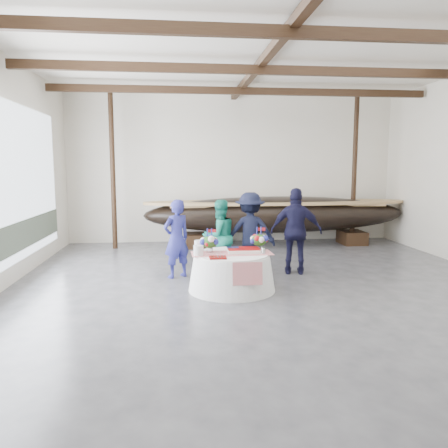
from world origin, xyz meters
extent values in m
cube|color=#3D3D42|center=(0.00, 0.00, 0.00)|extent=(10.00, 12.00, 0.01)
cube|color=silver|center=(0.00, 6.00, 2.25)|extent=(10.00, 0.02, 4.50)
cube|color=white|center=(0.00, 0.00, 4.50)|extent=(10.00, 12.00, 0.01)
cube|color=black|center=(0.00, -1.00, 4.25)|extent=(9.80, 0.12, 0.18)
cube|color=black|center=(0.00, 1.50, 4.25)|extent=(9.80, 0.12, 0.18)
cube|color=black|center=(0.00, 4.00, 4.25)|extent=(9.80, 0.12, 0.18)
cube|color=black|center=(0.00, 0.00, 4.38)|extent=(0.15, 11.76, 0.15)
cylinder|color=black|center=(-3.50, 5.03, 2.25)|extent=(0.14, 0.14, 4.50)
cylinder|color=black|center=(3.50, 5.03, 2.25)|extent=(0.14, 0.14, 4.50)
cube|color=silver|center=(-4.95, 1.00, 2.00)|extent=(0.02, 7.00, 3.20)
cube|color=#596654|center=(-4.94, 1.00, 0.90)|extent=(0.02, 7.00, 0.60)
cube|color=black|center=(-1.14, 5.03, 0.19)|extent=(0.68, 0.87, 0.39)
cube|color=black|center=(3.50, 5.03, 0.19)|extent=(0.68, 0.87, 0.39)
ellipsoid|color=black|center=(1.18, 5.03, 0.92)|extent=(7.75, 1.55, 1.07)
cube|color=#9E7A4C|center=(1.18, 5.03, 1.21)|extent=(6.20, 1.02, 0.06)
cone|color=white|center=(-0.71, 0.50, 0.34)|extent=(1.64, 1.64, 0.68)
cylinder|color=white|center=(-0.71, 0.50, 0.69)|extent=(1.39, 1.39, 0.04)
cube|color=red|center=(-0.71, 0.50, 0.71)|extent=(1.53, 0.60, 0.01)
cube|color=white|center=(-0.48, 0.56, 0.74)|extent=(0.60, 0.40, 0.07)
cylinder|color=white|center=(-1.34, 0.35, 0.80)|extent=(0.18, 0.18, 0.19)
cylinder|color=white|center=(-1.31, 0.82, 0.81)|extent=(0.18, 0.18, 0.20)
cube|color=maroon|center=(-1.01, 0.08, 0.72)|extent=(0.30, 0.24, 0.03)
cone|color=silver|center=(-0.13, 0.38, 0.77)|extent=(0.09, 0.09, 0.12)
imported|color=navy|center=(-1.74, 1.57, 0.82)|extent=(0.72, 0.65, 1.65)
imported|color=#1A8A73|center=(-0.81, 1.89, 0.81)|extent=(0.96, 0.88, 1.61)
imported|color=black|center=(-0.12, 1.96, 0.88)|extent=(1.17, 0.72, 1.76)
imported|color=black|center=(0.83, 1.62, 0.93)|extent=(1.17, 0.71, 1.87)
camera|label=1|loc=(-1.70, -7.48, 2.33)|focal=35.00mm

